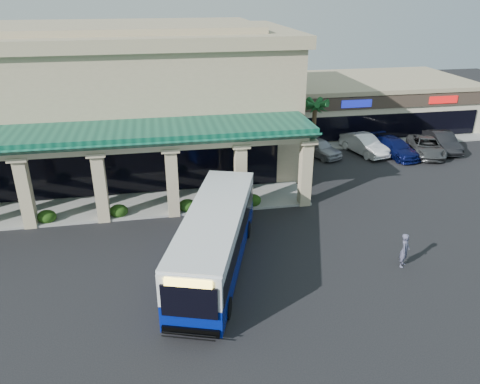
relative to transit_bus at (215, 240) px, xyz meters
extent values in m
plane|color=black|center=(1.14, 1.66, -1.70)|extent=(110.00, 110.00, 0.00)
imported|color=#4D4E67|center=(10.07, -1.65, -0.73)|extent=(0.82, 0.84, 1.95)
imported|color=#A1A1A9|center=(11.53, 16.36, -0.91)|extent=(3.67, 5.03, 1.59)
imported|color=white|center=(15.77, 16.19, -0.84)|extent=(3.04, 5.50, 1.72)
imported|color=#091046|center=(18.15, 15.09, -0.91)|extent=(3.46, 5.84, 1.59)
imported|color=#464749|center=(21.13, 14.86, -0.92)|extent=(4.24, 6.19, 1.57)
imported|color=black|center=(23.20, 15.68, -0.85)|extent=(2.47, 5.37, 1.70)
camera|label=1|loc=(-2.64, -21.40, 12.38)|focal=35.00mm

